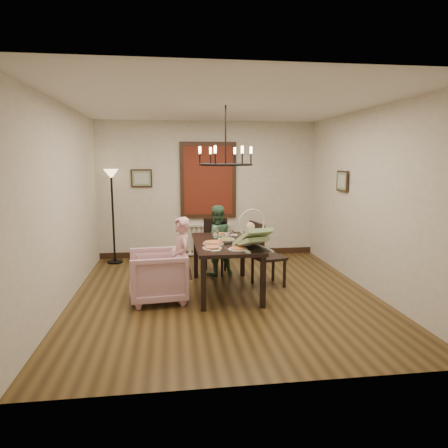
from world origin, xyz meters
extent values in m
cube|color=brown|center=(0.00, 0.00, 0.00)|extent=(4.50, 5.00, 0.01)
cube|color=white|center=(0.00, 0.00, 2.80)|extent=(4.50, 5.00, 0.01)
cube|color=silver|center=(0.00, 2.50, 1.40)|extent=(4.50, 0.01, 2.80)
cube|color=silver|center=(-2.25, 0.00, 1.40)|extent=(0.01, 5.00, 2.80)
cube|color=silver|center=(2.25, 0.00, 1.40)|extent=(0.01, 5.00, 2.80)
cube|color=black|center=(0.04, 0.13, 0.76)|extent=(0.94, 1.67, 0.05)
cube|color=black|center=(-0.36, -0.64, 0.37)|extent=(0.07, 0.07, 0.73)
cube|color=black|center=(-0.37, 0.90, 0.37)|extent=(0.07, 0.07, 0.73)
cube|color=black|center=(0.45, -0.64, 0.37)|extent=(0.07, 0.07, 0.73)
cube|color=black|center=(0.45, 0.91, 0.37)|extent=(0.07, 0.07, 0.73)
imported|color=#E7B1C9|center=(-0.98, -0.14, 0.37)|extent=(0.88, 0.86, 0.74)
imported|color=#E4A1A8|center=(-0.64, -0.22, 0.51)|extent=(0.33, 0.42, 1.02)
imported|color=#3D6749|center=(0.00, 1.05, 0.51)|extent=(0.57, 0.48, 1.03)
imported|color=white|center=(0.05, 0.06, 0.82)|extent=(0.29, 0.29, 0.07)
cylinder|color=tan|center=(-0.16, -0.01, 0.80)|extent=(0.31, 0.31, 0.04)
cylinder|color=silver|center=(0.00, 0.14, 0.84)|extent=(0.06, 0.06, 0.12)
cube|color=maroon|center=(0.00, 2.46, 1.60)|extent=(1.00, 0.03, 1.40)
cube|color=black|center=(-1.35, 2.47, 1.65)|extent=(0.42, 0.03, 0.36)
cube|color=black|center=(2.21, 0.90, 1.65)|extent=(0.03, 0.42, 0.36)
torus|color=black|center=(0.04, 0.13, 1.95)|extent=(0.80, 0.80, 0.04)
camera|label=1|loc=(-0.77, -5.77, 2.02)|focal=32.00mm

